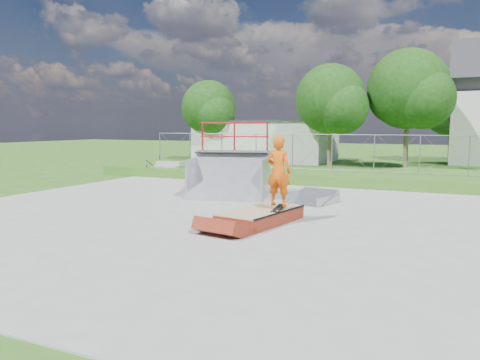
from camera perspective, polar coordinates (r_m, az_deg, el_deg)
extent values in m
plane|color=#315D1A|center=(13.44, 0.18, -4.98)|extent=(120.00, 120.00, 0.00)
cube|color=gray|center=(13.44, 0.18, -4.90)|extent=(20.00, 16.00, 0.04)
cube|color=#315D1A|center=(22.29, 10.45, 0.20)|extent=(24.00, 3.00, 0.50)
cube|color=maroon|center=(12.99, 2.54, -4.57)|extent=(1.73, 2.84, 0.37)
cube|color=tan|center=(12.95, 2.54, -3.71)|extent=(1.76, 2.86, 0.03)
cube|color=black|center=(12.93, 4.69, -3.48)|extent=(0.24, 0.80, 0.13)
imported|color=#E0530B|center=(12.80, 4.73, 0.73)|extent=(0.71, 0.48, 1.91)
cube|color=beige|center=(36.57, 3.23, 4.74)|extent=(10.00, 6.00, 3.00)
cylinder|color=brown|center=(30.92, 10.85, 3.78)|extent=(0.30, 0.30, 2.45)
sphere|color=#16360E|center=(30.93, 10.98, 9.68)|extent=(4.48, 4.48, 4.48)
sphere|color=#16360E|center=(30.17, 12.26, 8.66)|extent=(3.36, 3.36, 3.36)
cylinder|color=brown|center=(32.13, 19.56, 3.93)|extent=(0.30, 0.30, 2.80)
sphere|color=#16360E|center=(32.19, 19.82, 10.41)|extent=(5.12, 5.12, 5.12)
sphere|color=#16360E|center=(31.43, 21.43, 9.28)|extent=(3.84, 3.84, 3.84)
cylinder|color=brown|center=(36.47, -3.81, 4.16)|extent=(0.30, 0.30, 2.27)
sphere|color=#16360E|center=(36.47, -3.85, 8.81)|extent=(4.16, 4.16, 4.16)
sphere|color=#16360E|center=(35.62, -3.14, 8.03)|extent=(3.12, 3.12, 3.12)
cylinder|color=brown|center=(40.00, 24.21, 3.69)|extent=(0.30, 0.30, 2.10)
sphere|color=#16360E|center=(39.98, 24.40, 7.59)|extent=(3.84, 3.84, 3.84)
sphere|color=#16360E|center=(39.48, 25.41, 6.87)|extent=(2.88, 2.88, 2.88)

